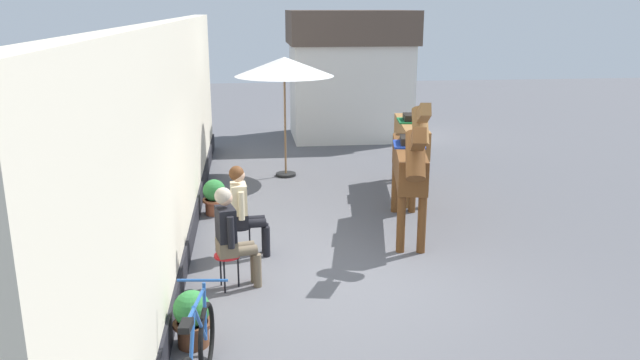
# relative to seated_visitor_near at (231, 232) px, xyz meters

# --- Properties ---
(ground_plane) EXTENTS (40.00, 40.00, 0.00)m
(ground_plane) POSITION_rel_seated_visitor_near_xyz_m (1.72, 3.22, -0.78)
(ground_plane) COLOR #56565B
(pub_facade_wall) EXTENTS (0.34, 14.00, 3.40)m
(pub_facade_wall) POSITION_rel_seated_visitor_near_xyz_m (-0.83, 1.72, 0.76)
(pub_facade_wall) COLOR beige
(pub_facade_wall) RESTS_ON ground_plane
(distant_cottage) EXTENTS (3.40, 2.60, 3.50)m
(distant_cottage) POSITION_rel_seated_visitor_near_xyz_m (3.12, 9.77, 1.02)
(distant_cottage) COLOR silver
(distant_cottage) RESTS_ON ground_plane
(seated_visitor_near) EXTENTS (0.61, 0.48, 1.39)m
(seated_visitor_near) POSITION_rel_seated_visitor_near_xyz_m (0.00, 0.00, 0.00)
(seated_visitor_near) COLOR red
(seated_visitor_near) RESTS_ON ground_plane
(seated_visitor_far) EXTENTS (0.61, 0.49, 1.39)m
(seated_visitor_far) POSITION_rel_seated_visitor_near_xyz_m (0.16, 1.09, 0.00)
(seated_visitor_far) COLOR black
(seated_visitor_far) RESTS_ON ground_plane
(saddled_horse_near) EXTENTS (0.84, 2.97, 2.06)m
(saddled_horse_near) POSITION_rel_seated_visitor_near_xyz_m (2.81, 1.79, 0.38)
(saddled_horse_near) COLOR brown
(saddled_horse_near) RESTS_ON ground_plane
(saddled_horse_far) EXTENTS (0.72, 2.99, 2.06)m
(saddled_horse_far) POSITION_rel_seated_visitor_near_xyz_m (3.40, 3.93, 0.38)
(saddled_horse_far) COLOR #9E6B38
(saddled_horse_far) RESTS_ON ground_plane
(flower_planter_nearest) EXTENTS (0.43, 0.43, 0.64)m
(flower_planter_nearest) POSITION_rel_seated_visitor_near_xyz_m (-0.41, -1.43, -0.44)
(flower_planter_nearest) COLOR brown
(flower_planter_nearest) RESTS_ON ground_plane
(flower_planter_farthest) EXTENTS (0.43, 0.43, 0.64)m
(flower_planter_farthest) POSITION_rel_seated_visitor_near_xyz_m (-0.37, 3.13, -0.44)
(flower_planter_farthest) COLOR #A85638
(flower_planter_farthest) RESTS_ON ground_plane
(cafe_parasol) EXTENTS (2.10, 2.10, 2.58)m
(cafe_parasol) POSITION_rel_seated_visitor_near_xyz_m (1.05, 5.63, 1.59)
(cafe_parasol) COLOR black
(cafe_parasol) RESTS_ON ground_plane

